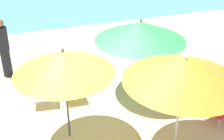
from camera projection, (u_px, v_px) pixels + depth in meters
name	position (u px, v px, depth m)	size (l,w,h in m)	color
ground_plane	(113.00, 136.00, 5.91)	(40.00, 40.00, 0.00)	#CCB789
umbrella_green	(140.00, 31.00, 6.77)	(2.09, 2.09, 1.79)	#4C4C51
umbrella_yellow	(64.00, 62.00, 5.18)	(1.78, 1.78, 1.87)	#4C4C51
umbrella_orange	(184.00, 70.00, 4.93)	(2.03, 2.03, 1.87)	silver
beach_chair_a	(43.00, 91.00, 6.81)	(0.60, 0.57, 0.59)	white
beach_chair_b	(72.00, 85.00, 6.97)	(0.47, 0.58, 0.62)	gold
beach_chair_c	(223.00, 105.00, 6.22)	(0.66, 0.59, 0.69)	red
beach_chair_d	(195.00, 77.00, 7.29)	(0.69, 0.66, 0.63)	red
beach_chair_e	(163.00, 58.00, 8.35)	(0.70, 0.63, 0.55)	#33934C
person_a	(187.00, 84.00, 6.78)	(0.51, 0.54, 0.91)	black
person_b	(4.00, 48.00, 7.69)	(0.29, 0.29, 1.56)	black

